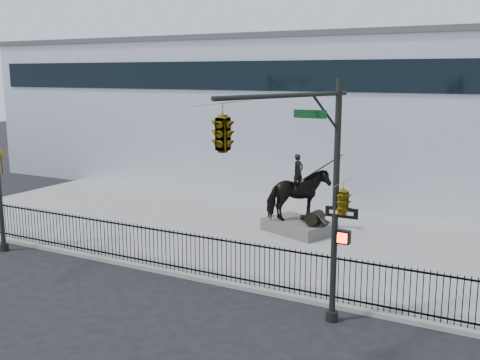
% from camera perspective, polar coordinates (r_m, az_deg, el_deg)
% --- Properties ---
extents(ground, '(120.00, 120.00, 0.00)m').
position_cam_1_polar(ground, '(20.15, -10.38, -10.13)').
color(ground, black).
rests_on(ground, ground).
extents(plaza, '(30.00, 12.00, 0.15)m').
position_cam_1_polar(plaza, '(25.66, -0.60, -5.17)').
color(plaza, gray).
rests_on(plaza, ground).
extents(building, '(44.00, 14.00, 9.00)m').
position_cam_1_polar(building, '(36.70, 9.27, 6.53)').
color(building, silver).
rests_on(building, ground).
extents(picket_fence, '(22.10, 0.10, 1.50)m').
position_cam_1_polar(picket_fence, '(20.79, -8.31, -6.77)').
color(picket_fence, black).
rests_on(picket_fence, plaza).
extents(statue_plinth, '(3.38, 2.85, 0.54)m').
position_cam_1_polar(statue_plinth, '(25.24, 5.97, -4.70)').
color(statue_plinth, '#4F4C48').
rests_on(statue_plinth, plaza).
extents(equestrian_statue, '(3.48, 2.81, 3.12)m').
position_cam_1_polar(equestrian_statue, '(24.87, 6.13, -1.61)').
color(equestrian_statue, black).
rests_on(equestrian_statue, statue_plinth).
extents(traffic_signal_right, '(2.17, 6.86, 7.00)m').
position_cam_1_polar(traffic_signal_right, '(13.92, 4.86, 1.32)').
color(traffic_signal_right, black).
rests_on(traffic_signal_right, ground).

